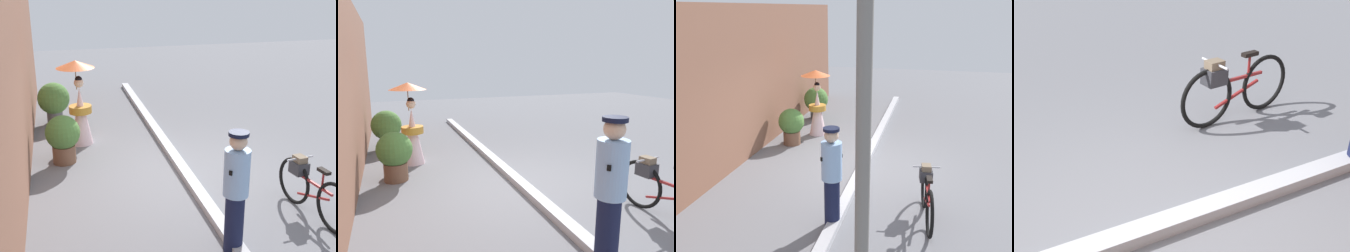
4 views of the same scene
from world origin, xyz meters
The scene contains 8 objects.
ground_plane centered at (0.00, 0.00, 0.00)m, with size 30.00×30.00×0.00m, color slate.
building_wall centered at (0.00, 3.02, 1.82)m, with size 14.00×0.40×3.63m, color brown.
sidewalk_curb centered at (0.00, 0.00, 0.06)m, with size 14.00×0.20×0.12m, color #B2B2B7.
bicycle_near_officer centered at (-1.92, -1.48, 0.45)m, with size 1.74×0.48×0.87m.
person_officer centered at (-2.54, 0.04, 0.93)m, with size 0.34×0.34×1.73m.
person_with_parasol centered at (2.09, 1.76, 0.94)m, with size 0.82×0.82×1.86m.
potted_plant_by_door centered at (3.74, 2.29, 0.59)m, with size 0.81×0.79×1.03m.
potted_plant_small centered at (1.12, 2.16, 0.55)m, with size 0.70×0.68×0.98m.
Camera 1 is at (-7.42, 2.22, 3.63)m, focal length 47.86 mm.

